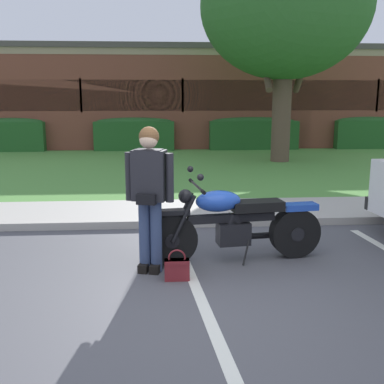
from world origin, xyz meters
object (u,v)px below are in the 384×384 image
rider_person (149,189)px  brick_building (177,97)px  handbag (177,268)px  hedge_left (12,134)px  hedge_center_right (253,133)px  hedge_center_left (135,134)px  hedge_right (367,132)px  shade_tree (286,6)px  motorcycle (242,223)px

rider_person → brick_building: brick_building is taller
handbag → hedge_left: bearing=113.8°
handbag → hedge_center_right: bearing=75.0°
handbag → hedge_left: size_ratio=0.15×
hedge_center_left → hedge_right: size_ratio=1.11×
shade_tree → hedge_right: 6.63m
handbag → hedge_right: 14.57m
shade_tree → hedge_right: bearing=38.6°
handbag → hedge_right: hedge_right is taller
handbag → shade_tree: size_ratio=0.05×
hedge_center_left → hedge_center_right: size_ratio=0.88×
brick_building → shade_tree: bearing=-72.8°
brick_building → hedge_center_left: bearing=-107.3°
rider_person → hedge_center_right: rider_person is taller
shade_tree → hedge_center_left: shade_tree is taller
shade_tree → hedge_center_right: size_ratio=2.03×
handbag → hedge_left: 13.52m
rider_person → shade_tree: size_ratio=0.26×
handbag → hedge_right: bearing=58.1°
hedge_left → hedge_center_left: (4.39, 0.00, 0.00)m
hedge_left → hedge_right: size_ratio=0.93×
motorcycle → hedge_right: bearing=59.8°
rider_person → hedge_right: 14.46m
motorcycle → hedge_right: 13.62m
shade_tree → hedge_right: shade_tree is taller
hedge_right → handbag: bearing=-121.9°
motorcycle → brick_building: 17.51m
motorcycle → hedge_center_left: size_ratio=0.78×
motorcycle → shade_tree: (2.65, 8.41, 4.05)m
hedge_center_right → brick_building: bearing=114.7°
hedge_left → handbag: bearing=-66.2°
hedge_left → hedge_center_right: bearing=0.0°
handbag → hedge_left: hedge_left is taller
motorcycle → brick_building: brick_building is taller
motorcycle → hedge_center_left: bearing=99.2°
handbag → hedge_center_left: hedge_center_left is taller
motorcycle → rider_person: (-1.13, -0.29, 0.51)m
shade_tree → hedge_right: size_ratio=2.56×
motorcycle → hedge_center_right: (2.47, 11.76, 0.17)m
motorcycle → shade_tree: shade_tree is taller
hedge_left → hedge_center_right: 8.77m
rider_person → hedge_center_left: 12.08m
hedge_center_right → hedge_right: 4.39m
rider_person → handbag: (0.30, -0.31, -0.85)m
hedge_left → motorcycle: bearing=-61.8°
shade_tree → hedge_left: 10.32m
handbag → shade_tree: shade_tree is taller
brick_building → rider_person: bearing=-93.2°
hedge_center_right → motorcycle: bearing=-101.9°
rider_person → brick_building: 17.79m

